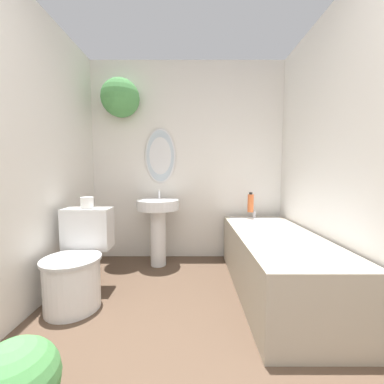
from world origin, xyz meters
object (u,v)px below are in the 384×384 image
(shampoo_bottle, at_px, (250,203))
(toilet, at_px, (77,265))
(bathtub, at_px, (274,261))
(toilet_paper_roll, at_px, (86,203))
(pedestal_sink, at_px, (157,220))

(shampoo_bottle, bearing_deg, toilet, -152.42)
(toilet, xyz_separation_m, bathtub, (1.68, 0.18, -0.04))
(shampoo_bottle, height_order, toilet_paper_roll, toilet_paper_roll)
(pedestal_sink, relative_size, shampoo_bottle, 3.72)
(pedestal_sink, relative_size, bathtub, 0.52)
(pedestal_sink, xyz_separation_m, bathtub, (1.13, -0.60, -0.25))
(toilet, distance_m, pedestal_sink, 0.98)
(bathtub, distance_m, shampoo_bottle, 0.80)
(toilet_paper_roll, bearing_deg, toilet, -90.00)
(shampoo_bottle, bearing_deg, bathtub, -84.77)
(bathtub, relative_size, shampoo_bottle, 7.22)
(bathtub, height_order, toilet_paper_roll, toilet_paper_roll)
(toilet, bearing_deg, pedestal_sink, 54.90)
(bathtub, bearing_deg, pedestal_sink, 151.90)
(shampoo_bottle, xyz_separation_m, toilet_paper_roll, (-1.61, -0.63, 0.08))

